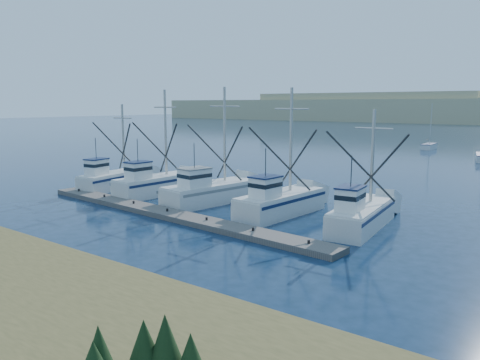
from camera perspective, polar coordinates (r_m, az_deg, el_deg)
name	(u,v)px	position (r m, az deg, el deg)	size (l,w,h in m)	color
ground	(207,270)	(23.36, -4.02, -10.85)	(500.00, 500.00, 0.00)	#0B2034
floating_dock	(167,214)	(34.20, -8.85, -4.09)	(28.06, 1.87, 0.37)	#68625D
trawler_fleet	(213,193)	(37.58, -3.29, -1.53)	(27.81, 9.25, 9.40)	silver
sailboat_far	(429,146)	(90.18, 22.04, 3.82)	(1.66, 5.31, 8.10)	silver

